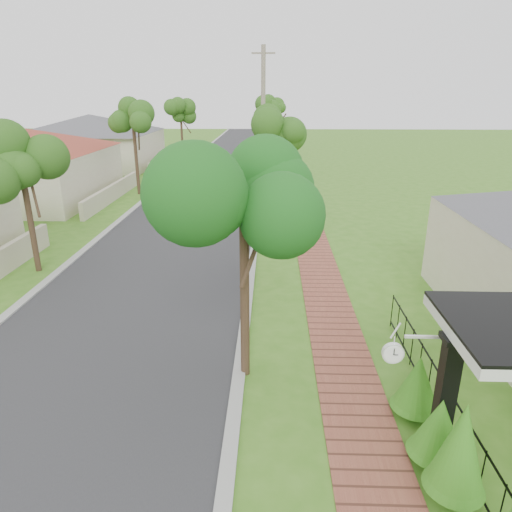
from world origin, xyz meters
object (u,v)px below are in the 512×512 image
(porch_post, at_px, (444,404))
(station_clock, at_px, (395,352))
(parked_car_red, at_px, (260,162))
(near_tree, at_px, (244,197))
(utility_pole, at_px, (263,133))
(parked_car_white, at_px, (262,155))

(porch_post, bearing_deg, station_clock, 155.01)
(parked_car_red, relative_size, station_clock, 4.25)
(near_tree, bearing_deg, utility_pole, 89.63)
(parked_car_red, xyz_separation_m, near_tree, (0.40, -30.10, 3.58))
(parked_car_white, height_order, utility_pole, utility_pole)
(utility_pole, height_order, station_clock, utility_pole)
(parked_car_red, relative_size, utility_pole, 0.52)
(utility_pole, relative_size, station_clock, 8.24)
(porch_post, distance_m, station_clock, 1.26)
(near_tree, height_order, utility_pole, utility_pole)
(porch_post, bearing_deg, parked_car_red, 97.25)
(porch_post, relative_size, near_tree, 0.46)
(near_tree, height_order, station_clock, near_tree)
(parked_car_white, distance_m, utility_pole, 19.84)
(utility_pole, bearing_deg, near_tree, -90.37)
(utility_pole, bearing_deg, station_clock, -81.01)
(porch_post, distance_m, near_tree, 5.54)
(porch_post, height_order, parked_car_white, porch_post)
(parked_car_white, bearing_deg, parked_car_red, -79.88)
(near_tree, bearing_deg, station_clock, -35.99)
(near_tree, bearing_deg, parked_car_red, 90.76)
(parked_car_white, relative_size, near_tree, 0.87)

